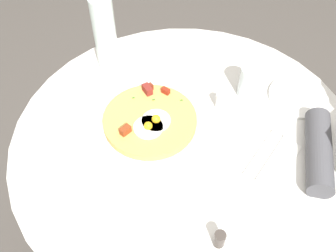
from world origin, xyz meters
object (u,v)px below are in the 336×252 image
pizza_plate (150,124)px  water_bottle (105,33)px  breakfast_pizza (150,120)px  pepper_shaker (219,239)px  dining_table (184,168)px  water_glass (250,81)px  knife (260,152)px  fork (272,158)px  salt_shaker (220,101)px  bread_plate (298,97)px

pizza_plate → water_bottle: (0.06, 0.30, 0.12)m
breakfast_pizza → pepper_shaker: bearing=-103.7°
breakfast_pizza → dining_table: bearing=-59.4°
water_glass → water_bottle: 0.48m
knife → pepper_shaker: pepper_shaker is taller
dining_table → pizza_plate: pizza_plate is taller
knife → pepper_shaker: 0.30m
water_bottle → pepper_shaker: 0.72m
water_glass → pizza_plate: bearing=164.1°
dining_table → water_bottle: bearing=90.0°
fork → salt_shaker: 0.24m
breakfast_pizza → fork: (0.19, -0.31, -0.02)m
bread_plate → pepper_shaker: (-0.52, -0.19, 0.02)m
water_bottle → fork: bearing=-78.0°
knife → salt_shaker: salt_shaker is taller
breakfast_pizza → pizza_plate: bearing=67.2°
pizza_plate → salt_shaker: size_ratio=6.22×
pizza_plate → breakfast_pizza: breakfast_pizza is taller
bread_plate → pepper_shaker: bearing=-160.5°
pizza_plate → bread_plate: 0.47m
pizza_plate → salt_shaker: salt_shaker is taller
pizza_plate → salt_shaker: bearing=-19.8°
water_glass → salt_shaker: size_ratio=2.04×
water_glass → water_bottle: water_bottle is taller
dining_table → pepper_shaker: size_ratio=21.82×
pizza_plate → breakfast_pizza: (-0.00, -0.00, 0.02)m
breakfast_pizza → knife: (0.18, -0.27, -0.02)m
knife → bread_plate: bearing=-0.2°
bread_plate → salt_shaker: salt_shaker is taller
dining_table → water_bottle: 0.50m
breakfast_pizza → fork: 0.36m
breakfast_pizza → water_glass: bearing=-15.9°
bread_plate → knife: 0.26m
bread_plate → water_glass: bearing=134.1°
breakfast_pizza → pepper_shaker: size_ratio=5.91×
water_glass → knife: bearing=-127.7°
bread_plate → salt_shaker: bearing=149.4°
pizza_plate → knife: (0.18, -0.27, 0.00)m
pizza_plate → salt_shaker: (0.21, -0.08, 0.02)m
bread_plate → water_bottle: (-0.37, 0.51, 0.12)m
fork → pizza_plate: bearing=105.5°
bread_plate → salt_shaker: size_ratio=3.58×
water_bottle → salt_shaker: (0.15, -0.38, -0.10)m
knife → pepper_shaker: bearing=-172.7°
fork → pepper_shaker: bearing=-179.6°
dining_table → breakfast_pizza: breakfast_pizza is taller
water_glass → water_bottle: bearing=123.6°
fork → salt_shaker: salt_shaker is taller
salt_shaker → pepper_shaker: 0.44m
pizza_plate → water_glass: water_glass is taller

